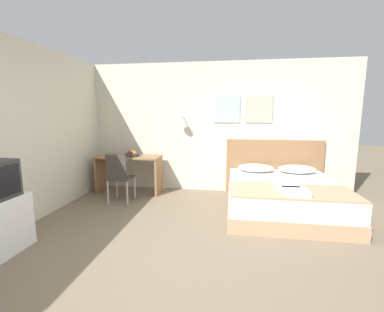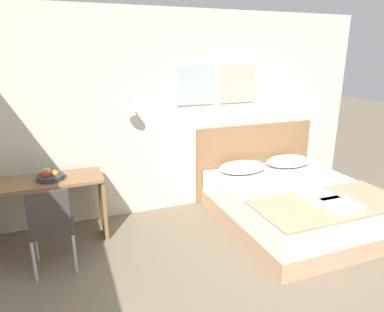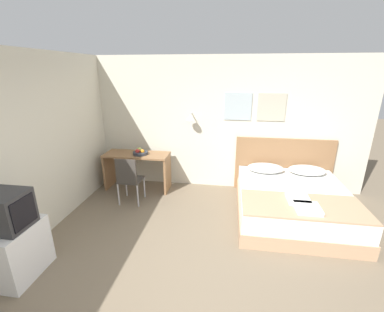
{
  "view_description": "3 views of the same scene",
  "coord_description": "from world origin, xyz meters",
  "px_view_note": "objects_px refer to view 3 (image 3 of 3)",
  "views": [
    {
      "loc": [
        0.44,
        -2.45,
        1.6
      ],
      "look_at": [
        -0.15,
        1.43,
        0.97
      ],
      "focal_mm": 24.0,
      "sensor_mm": 36.0,
      "label": 1
    },
    {
      "loc": [
        -1.35,
        -1.42,
        2.12
      ],
      "look_at": [
        -0.01,
        2.05,
        0.99
      ],
      "focal_mm": 32.0,
      "sensor_mm": 36.0,
      "label": 2
    },
    {
      "loc": [
        0.22,
        -2.22,
        2.38
      ],
      "look_at": [
        -0.39,
        1.79,
        1.01
      ],
      "focal_mm": 24.0,
      "sensor_mm": 36.0,
      "label": 3
    }
  ],
  "objects_px": {
    "headboard": "(283,165)",
    "desk": "(137,164)",
    "tv_stand": "(17,251)",
    "throw_blanket": "(303,206)",
    "pillow_left": "(265,168)",
    "folded_towel_mid_bed": "(308,208)",
    "folded_towel_near_foot": "(298,198)",
    "television": "(6,211)",
    "pillow_right": "(307,170)",
    "bed": "(292,203)",
    "desk_chair": "(129,177)",
    "fruit_bowl": "(140,152)"
  },
  "relations": [
    {
      "from": "desk_chair",
      "to": "fruit_bowl",
      "type": "relative_size",
      "value": 3.06
    },
    {
      "from": "bed",
      "to": "tv_stand",
      "type": "xyz_separation_m",
      "value": [
        -3.53,
        -1.86,
        0.08
      ]
    },
    {
      "from": "headboard",
      "to": "folded_towel_near_foot",
      "type": "height_order",
      "value": "headboard"
    },
    {
      "from": "desk",
      "to": "fruit_bowl",
      "type": "height_order",
      "value": "fruit_bowl"
    },
    {
      "from": "desk",
      "to": "fruit_bowl",
      "type": "distance_m",
      "value": 0.28
    },
    {
      "from": "pillow_left",
      "to": "television",
      "type": "distance_m",
      "value": 4.07
    },
    {
      "from": "pillow_right",
      "to": "folded_towel_mid_bed",
      "type": "height_order",
      "value": "pillow_right"
    },
    {
      "from": "pillow_right",
      "to": "fruit_bowl",
      "type": "relative_size",
      "value": 2.31
    },
    {
      "from": "pillow_right",
      "to": "throw_blanket",
      "type": "xyz_separation_m",
      "value": [
        -0.38,
        -1.29,
        -0.06
      ]
    },
    {
      "from": "desk_chair",
      "to": "television",
      "type": "relative_size",
      "value": 1.99
    },
    {
      "from": "pillow_right",
      "to": "folded_towel_near_foot",
      "type": "relative_size",
      "value": 1.89
    },
    {
      "from": "pillow_left",
      "to": "fruit_bowl",
      "type": "relative_size",
      "value": 2.31
    },
    {
      "from": "folded_towel_near_foot",
      "to": "pillow_left",
      "type": "bearing_deg",
      "value": 106.39
    },
    {
      "from": "throw_blanket",
      "to": "television",
      "type": "relative_size",
      "value": 3.79
    },
    {
      "from": "television",
      "to": "bed",
      "type": "bearing_deg",
      "value": 27.79
    },
    {
      "from": "throw_blanket",
      "to": "television",
      "type": "height_order",
      "value": "television"
    },
    {
      "from": "folded_towel_near_foot",
      "to": "headboard",
      "type": "bearing_deg",
      "value": 88.31
    },
    {
      "from": "folded_towel_mid_bed",
      "to": "tv_stand",
      "type": "relative_size",
      "value": 0.5
    },
    {
      "from": "pillow_left",
      "to": "pillow_right",
      "type": "height_order",
      "value": "same"
    },
    {
      "from": "bed",
      "to": "television",
      "type": "xyz_separation_m",
      "value": [
        -3.52,
        -1.86,
        0.63
      ]
    },
    {
      "from": "tv_stand",
      "to": "throw_blanket",
      "type": "bearing_deg",
      "value": 20.03
    },
    {
      "from": "pillow_left",
      "to": "folded_towel_mid_bed",
      "type": "relative_size",
      "value": 2.04
    },
    {
      "from": "desk",
      "to": "television",
      "type": "xyz_separation_m",
      "value": [
        -0.58,
        -2.53,
        0.34
      ]
    },
    {
      "from": "pillow_left",
      "to": "television",
      "type": "xyz_separation_m",
      "value": [
        -3.14,
        -2.57,
        0.3
      ]
    },
    {
      "from": "folded_towel_mid_bed",
      "to": "desk_chair",
      "type": "xyz_separation_m",
      "value": [
        -2.89,
        0.72,
        -0.04
      ]
    },
    {
      "from": "desk_chair",
      "to": "tv_stand",
      "type": "height_order",
      "value": "desk_chair"
    },
    {
      "from": "folded_towel_mid_bed",
      "to": "folded_towel_near_foot",
      "type": "bearing_deg",
      "value": 103.5
    },
    {
      "from": "bed",
      "to": "throw_blanket",
      "type": "height_order",
      "value": "throw_blanket"
    },
    {
      "from": "desk_chair",
      "to": "fruit_bowl",
      "type": "distance_m",
      "value": 0.69
    },
    {
      "from": "pillow_left",
      "to": "desk_chair",
      "type": "height_order",
      "value": "desk_chair"
    },
    {
      "from": "pillow_right",
      "to": "throw_blanket",
      "type": "relative_size",
      "value": 0.4
    },
    {
      "from": "pillow_right",
      "to": "tv_stand",
      "type": "height_order",
      "value": "tv_stand"
    },
    {
      "from": "bed",
      "to": "fruit_bowl",
      "type": "bearing_deg",
      "value": 167.27
    },
    {
      "from": "fruit_bowl",
      "to": "tv_stand",
      "type": "distance_m",
      "value": 2.63
    },
    {
      "from": "headboard",
      "to": "throw_blanket",
      "type": "height_order",
      "value": "headboard"
    },
    {
      "from": "folded_towel_mid_bed",
      "to": "desk",
      "type": "xyz_separation_m",
      "value": [
        -2.96,
        1.38,
        -0.02
      ]
    },
    {
      "from": "headboard",
      "to": "throw_blanket",
      "type": "distance_m",
      "value": 1.59
    },
    {
      "from": "television",
      "to": "pillow_right",
      "type": "bearing_deg",
      "value": 33.38
    },
    {
      "from": "fruit_bowl",
      "to": "bed",
      "type": "bearing_deg",
      "value": -12.73
    },
    {
      "from": "pillow_right",
      "to": "desk",
      "type": "height_order",
      "value": "desk"
    },
    {
      "from": "television",
      "to": "folded_towel_near_foot",
      "type": "bearing_deg",
      "value": 22.24
    },
    {
      "from": "desk",
      "to": "bed",
      "type": "bearing_deg",
      "value": -12.83
    },
    {
      "from": "throw_blanket",
      "to": "tv_stand",
      "type": "relative_size",
      "value": 2.59
    },
    {
      "from": "headboard",
      "to": "desk",
      "type": "distance_m",
      "value": 2.96
    },
    {
      "from": "pillow_left",
      "to": "fruit_bowl",
      "type": "height_order",
      "value": "fruit_bowl"
    },
    {
      "from": "bed",
      "to": "desk_chair",
      "type": "relative_size",
      "value": 2.18
    },
    {
      "from": "bed",
      "to": "television",
      "type": "distance_m",
      "value": 4.03
    },
    {
      "from": "desk",
      "to": "television",
      "type": "bearing_deg",
      "value": -103.03
    },
    {
      "from": "pillow_right",
      "to": "bed",
      "type": "bearing_deg",
      "value": -118.02
    },
    {
      "from": "pillow_left",
      "to": "throw_blanket",
      "type": "bearing_deg",
      "value": -73.53
    }
  ]
}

